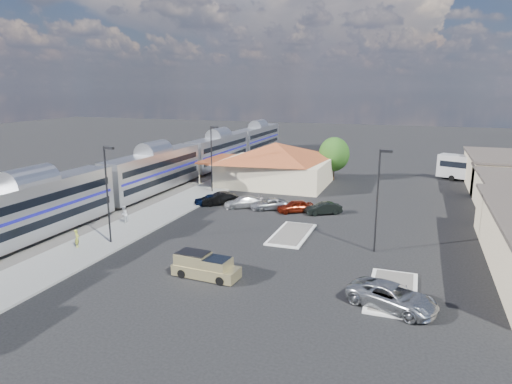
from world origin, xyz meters
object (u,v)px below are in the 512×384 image
(pickup_truck, at_px, (206,267))
(coach_bus, at_px, (481,168))
(station_depot, at_px, (275,163))
(suv, at_px, (392,297))

(pickup_truck, xyz_separation_m, coach_bus, (23.44, 45.11, 1.39))
(pickup_truck, bearing_deg, station_depot, 12.68)
(station_depot, distance_m, coach_bus, 30.69)
(coach_bus, bearing_deg, pickup_truck, 173.57)
(suv, bearing_deg, pickup_truck, 109.23)
(suv, xyz_separation_m, coach_bus, (9.90, 45.56, 1.41))
(pickup_truck, distance_m, coach_bus, 50.85)
(station_depot, height_order, coach_bus, station_depot)
(pickup_truck, distance_m, suv, 13.55)
(station_depot, height_order, pickup_truck, station_depot)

